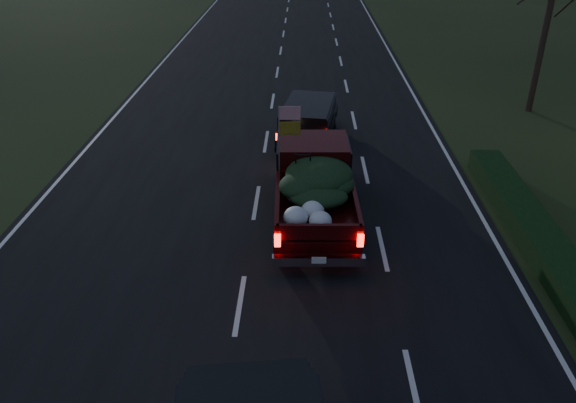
# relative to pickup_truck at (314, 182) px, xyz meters

# --- Properties ---
(ground) EXTENTS (120.00, 120.00, 0.00)m
(ground) POSITION_rel_pickup_truck_xyz_m (-1.76, -4.21, -1.14)
(ground) COLOR black
(ground) RESTS_ON ground
(road_asphalt) EXTENTS (14.00, 120.00, 0.02)m
(road_asphalt) POSITION_rel_pickup_truck_xyz_m (-1.76, -4.21, -1.13)
(road_asphalt) COLOR black
(road_asphalt) RESTS_ON ground
(hedge_row) EXTENTS (1.00, 10.00, 0.60)m
(hedge_row) POSITION_rel_pickup_truck_xyz_m (6.04, -1.21, -0.84)
(hedge_row) COLOR black
(hedge_row) RESTS_ON ground
(pickup_truck) EXTENTS (2.37, 5.84, 3.03)m
(pickup_truck) POSITION_rel_pickup_truck_xyz_m (0.00, 0.00, 0.00)
(pickup_truck) COLOR #330608
(pickup_truck) RESTS_ON ground
(lead_suv) EXTENTS (2.45, 4.59, 1.26)m
(lead_suv) POSITION_rel_pickup_truck_xyz_m (-0.12, 5.93, -0.19)
(lead_suv) COLOR black
(lead_suv) RESTS_ON ground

